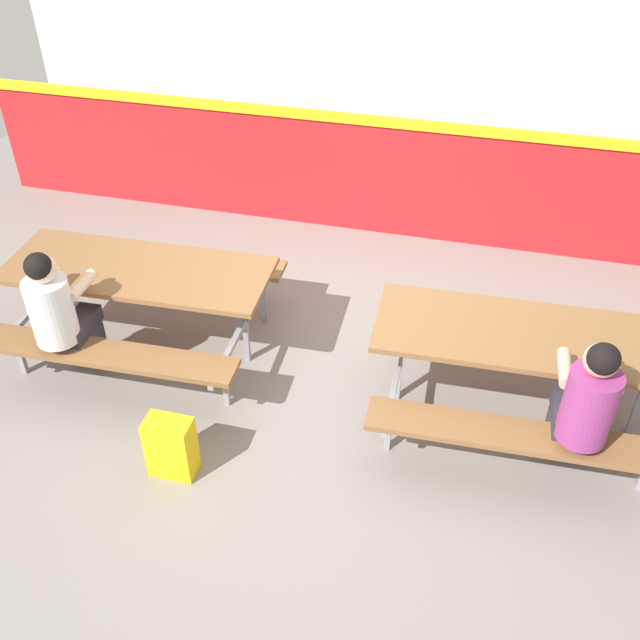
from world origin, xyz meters
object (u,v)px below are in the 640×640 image
Objects in this scene: picnic_table_left at (140,286)px; picnic_table_right at (523,352)px; student_further at (586,402)px; backpack_dark at (172,447)px; student_nearer at (59,309)px.

picnic_table_right is (2.82, -0.07, 0.00)m from picnic_table_left.
picnic_table_left is 1.66× the size of student_further.
picnic_table_left is 3.23m from student_further.
picnic_table_left and picnic_table_right have the same top height.
picnic_table_right is 2.39m from backpack_dark.
student_nearer is 3.49m from student_further.
picnic_table_left is 0.66m from student_nearer.
student_further is at bearing -56.90° from picnic_table_right.
student_further reaches higher than picnic_table_right.
picnic_table_right is at bearing 8.98° from student_nearer.
picnic_table_left is at bearing 178.50° from picnic_table_right.
student_nearer is at bearing 150.70° from backpack_dark.
picnic_table_left reaches higher than backpack_dark.
student_further reaches higher than picnic_table_left.
student_further is (3.17, -0.62, 0.13)m from picnic_table_left.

